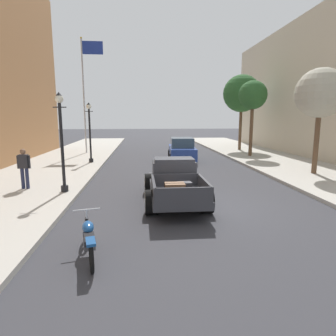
% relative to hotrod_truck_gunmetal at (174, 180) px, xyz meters
% --- Properties ---
extents(ground_plane, '(140.00, 140.00, 0.00)m').
position_rel_hotrod_truck_gunmetal_xyz_m(ground_plane, '(0.83, -0.76, -0.75)').
color(ground_plane, '#333338').
extents(hotrod_truck_gunmetal, '(2.22, 4.96, 1.58)m').
position_rel_hotrod_truck_gunmetal_xyz_m(hotrod_truck_gunmetal, '(0.00, 0.00, 0.00)').
color(hotrod_truck_gunmetal, '#333338').
rests_on(hotrod_truck_gunmetal, ground).
extents(motorcycle_parked, '(0.73, 2.08, 0.93)m').
position_rel_hotrod_truck_gunmetal_xyz_m(motorcycle_parked, '(-2.35, -4.32, -0.31)').
color(motorcycle_parked, black).
rests_on(motorcycle_parked, ground).
extents(car_background_blue, '(2.06, 4.39, 1.65)m').
position_rel_hotrod_truck_gunmetal_xyz_m(car_background_blue, '(1.65, 9.93, 0.01)').
color(car_background_blue, '#284293').
rests_on(car_background_blue, ground).
extents(pedestrian_sidewalk_left, '(0.53, 0.22, 1.65)m').
position_rel_hotrod_truck_gunmetal_xyz_m(pedestrian_sidewalk_left, '(-5.99, 1.70, 0.33)').
color(pedestrian_sidewalk_left, '#232847').
rests_on(pedestrian_sidewalk_left, sidewalk_left).
extents(street_lamp_near, '(0.50, 0.32, 3.85)m').
position_rel_hotrod_truck_gunmetal_xyz_m(street_lamp_near, '(-4.25, 1.06, 1.63)').
color(street_lamp_near, black).
rests_on(street_lamp_near, sidewalk_left).
extents(street_lamp_far, '(0.50, 0.32, 3.85)m').
position_rel_hotrod_truck_gunmetal_xyz_m(street_lamp_far, '(-4.53, 8.81, 1.63)').
color(street_lamp_far, black).
rests_on(street_lamp_far, sidewalk_left).
extents(flagpole, '(1.74, 0.16, 9.16)m').
position_rel_hotrod_truck_gunmetal_xyz_m(flagpole, '(-5.59, 14.21, 5.02)').
color(flagpole, '#B2B2B7').
rests_on(flagpole, sidewalk_left).
extents(street_tree_nearest, '(2.49, 2.49, 5.37)m').
position_rel_hotrod_truck_gunmetal_xyz_m(street_tree_nearest, '(7.87, 3.87, 3.49)').
color(street_tree_nearest, brown).
rests_on(street_tree_nearest, sidewalk_right).
extents(street_tree_second, '(2.11, 2.11, 5.61)m').
position_rel_hotrod_truck_gunmetal_xyz_m(street_tree_second, '(7.09, 11.05, 3.88)').
color(street_tree_second, brown).
rests_on(street_tree_second, sidewalk_right).
extents(street_tree_third, '(3.28, 3.28, 6.65)m').
position_rel_hotrod_truck_gunmetal_xyz_m(street_tree_third, '(7.73, 15.42, 4.39)').
color(street_tree_third, brown).
rests_on(street_tree_third, sidewalk_right).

